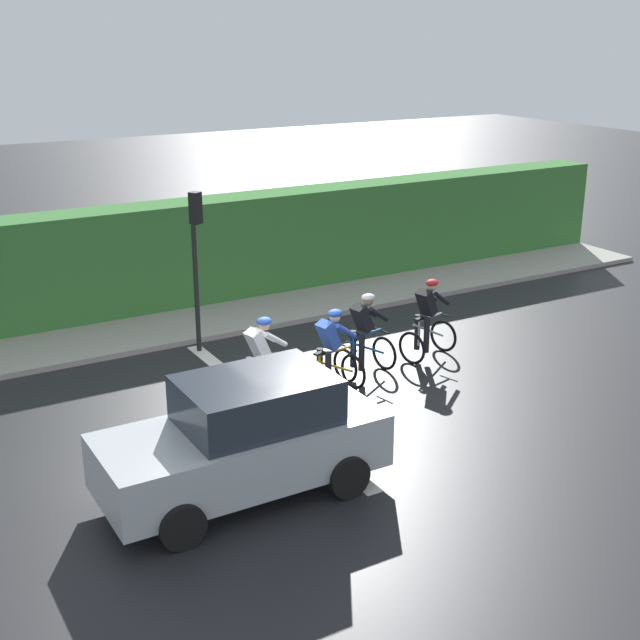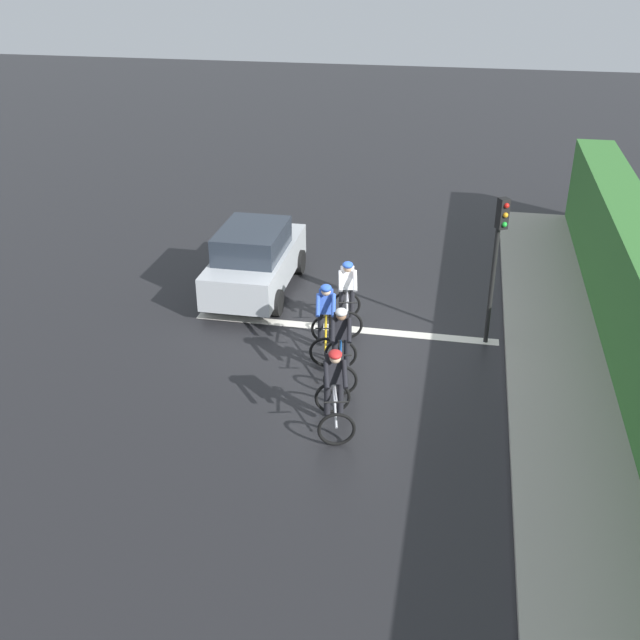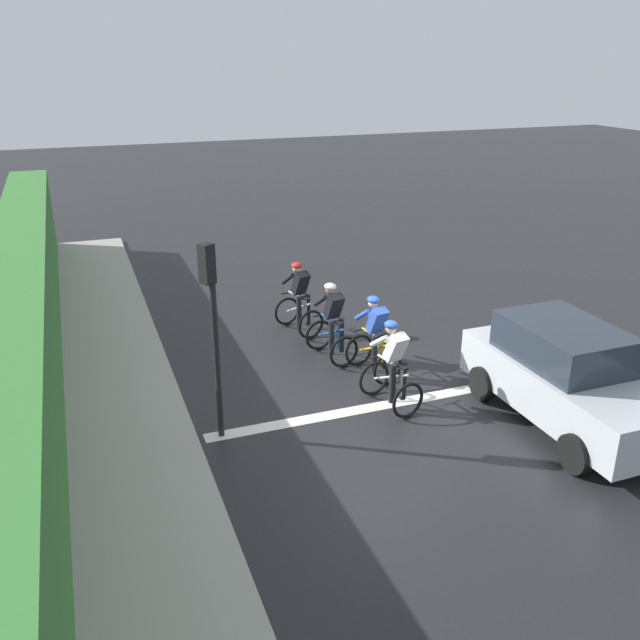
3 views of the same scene
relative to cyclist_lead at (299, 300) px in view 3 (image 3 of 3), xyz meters
The scene contains 11 objects.
ground_plane 3.55m from the cyclist_lead, 82.08° to the right, with size 80.00×80.00×0.00m, color black.
sidewalk_kerb 4.82m from the cyclist_lead, 162.56° to the right, with size 2.80×22.52×0.12m, color #9E998E.
stone_wall_low 5.66m from the cyclist_lead, 165.31° to the right, with size 0.44×22.52×0.44m, color gray.
hedge_wall 5.94m from the cyclist_lead, 166.04° to the right, with size 1.10×22.52×2.55m, color #387533.
road_marking_stop_line 3.99m from the cyclist_lead, 83.00° to the right, with size 7.00×0.30×0.01m, color silver.
cyclist_lead is the anchor object (origin of this frame).
cyclist_second 1.65m from the cyclist_lead, 84.23° to the right, with size 0.85×1.18×1.66m.
cyclist_mid 2.76m from the cyclist_lead, 76.11° to the right, with size 0.85×1.18×1.66m.
cyclist_fourth 3.99m from the cyclist_lead, 83.98° to the right, with size 0.87×1.19×1.66m.
car_silver 6.25m from the cyclist_lead, 61.43° to the right, with size 1.90×4.11×1.76m.
traffic_light_near_crossing 4.92m from the cyclist_lead, 125.81° to the right, with size 0.27×0.29×3.34m.
Camera 3 is at (-5.12, -10.38, 6.07)m, focal length 38.05 mm.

